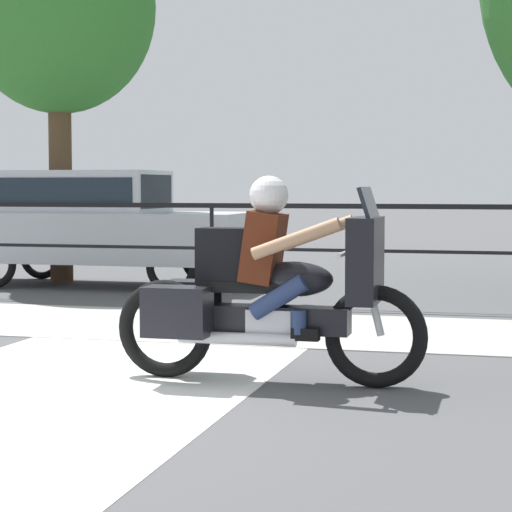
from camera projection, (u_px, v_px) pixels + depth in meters
sidewalk_band at (158, 324)px, 10.55m from camera, size 44.00×2.40×0.01m
crosswalk_band at (49, 395)px, 6.94m from camera, size 2.70×6.00×0.01m
fence_railing at (212, 225)px, 12.37m from camera, size 36.00×0.05×1.25m
motorcycle at (266, 290)px, 7.38m from camera, size 2.36×0.76×1.54m
parked_car at (95, 220)px, 14.56m from camera, size 4.33×1.63×1.68m
tree_behind_car at (58, 8)px, 14.90m from camera, size 2.91×2.91×5.75m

